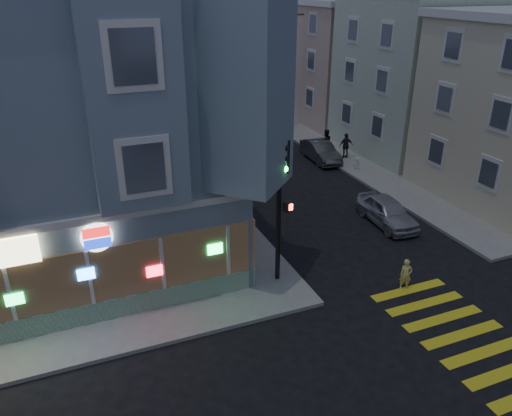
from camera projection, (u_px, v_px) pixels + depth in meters
ground at (271, 363)px, 15.52m from camera, size 120.00×120.00×0.00m
sidewalk_ne at (408, 118)px, 42.75m from camera, size 24.00×42.00×0.15m
corner_building at (29, 116)px, 20.28m from camera, size 14.60×14.60×11.40m
row_house_b at (442, 69)px, 33.44m from camera, size 12.00×8.60×10.50m
row_house_c at (365, 62)px, 41.33m from camera, size 12.00×8.60×9.00m
row_house_d at (314, 41)px, 48.59m from camera, size 12.00×8.60×10.50m
utility_pole at (289, 68)px, 37.85m from camera, size 2.20×0.30×9.00m
street_tree_near at (261, 67)px, 43.33m from camera, size 3.00×3.00×5.30m
street_tree_far at (230, 56)px, 50.06m from camera, size 3.00×3.00×5.30m
running_child at (406, 275)px, 18.97m from camera, size 0.55×0.46×1.27m
pedestrian_a at (326, 143)px, 33.03m from camera, size 0.90×0.72×1.78m
pedestrian_b at (346, 146)px, 32.64m from camera, size 0.99×0.47×1.65m
parked_car_a at (387, 211)px, 24.12m from camera, size 1.80×3.97×1.32m
parked_car_b at (321, 151)px, 32.60m from camera, size 1.65×4.03×1.30m
parked_car_c at (262, 135)px, 36.34m from camera, size 2.09×4.22×1.18m
parked_car_d at (248, 109)px, 43.52m from camera, size 2.21×4.38×1.19m
traffic_signal at (281, 188)px, 17.94m from camera, size 0.73×0.64×5.72m
fire_hydrant at (357, 163)px, 30.78m from camera, size 0.46×0.27×0.80m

